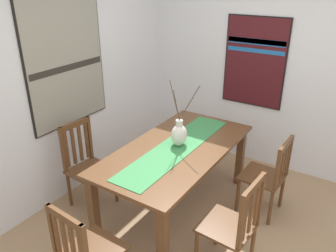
{
  "coord_description": "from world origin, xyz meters",
  "views": [
    {
      "loc": [
        -2.29,
        -1.0,
        2.38
      ],
      "look_at": [
        0.34,
        0.7,
        0.95
      ],
      "focal_mm": 35.85,
      "sensor_mm": 36.0,
      "label": 1
    }
  ],
  "objects_px": {
    "dining_table": "(176,156)",
    "painting_on_back_wall": "(66,61)",
    "chair_2": "(86,164)",
    "chair_3": "(234,225)",
    "chair_0": "(86,251)",
    "chair_1": "(268,175)",
    "painting_on_side_wall": "(255,62)",
    "centerpiece_vase": "(179,134)"
  },
  "relations": [
    {
      "from": "painting_on_back_wall",
      "to": "painting_on_side_wall",
      "type": "xyz_separation_m",
      "value": [
        1.74,
        -1.45,
        -0.17
      ]
    },
    {
      "from": "chair_2",
      "to": "chair_0",
      "type": "bearing_deg",
      "value": -134.91
    },
    {
      "from": "painting_on_side_wall",
      "to": "chair_0",
      "type": "bearing_deg",
      "value": 175.72
    },
    {
      "from": "painting_on_back_wall",
      "to": "painting_on_side_wall",
      "type": "bearing_deg",
      "value": -39.78
    },
    {
      "from": "dining_table",
      "to": "chair_2",
      "type": "bearing_deg",
      "value": 115.79
    },
    {
      "from": "chair_0",
      "to": "chair_3",
      "type": "distance_m",
      "value": 1.2
    },
    {
      "from": "dining_table",
      "to": "chair_3",
      "type": "xyz_separation_m",
      "value": [
        -0.45,
        -0.84,
        -0.18
      ]
    },
    {
      "from": "dining_table",
      "to": "chair_1",
      "type": "xyz_separation_m",
      "value": [
        0.47,
        -0.84,
        -0.19
      ]
    },
    {
      "from": "chair_0",
      "to": "chair_2",
      "type": "height_order",
      "value": "chair_2"
    },
    {
      "from": "chair_3",
      "to": "chair_0",
      "type": "bearing_deg",
      "value": 136.6
    },
    {
      "from": "painting_on_side_wall",
      "to": "dining_table",
      "type": "bearing_deg",
      "value": 171.44
    },
    {
      "from": "chair_3",
      "to": "painting_on_back_wall",
      "type": "xyz_separation_m",
      "value": [
        0.21,
        2.06,
        1.06
      ]
    },
    {
      "from": "dining_table",
      "to": "chair_0",
      "type": "distance_m",
      "value": 1.34
    },
    {
      "from": "chair_1",
      "to": "painting_on_side_wall",
      "type": "height_order",
      "value": "painting_on_side_wall"
    },
    {
      "from": "dining_table",
      "to": "painting_on_side_wall",
      "type": "xyz_separation_m",
      "value": [
        1.5,
        -0.23,
        0.71
      ]
    },
    {
      "from": "centerpiece_vase",
      "to": "chair_0",
      "type": "xyz_separation_m",
      "value": [
        -1.38,
        -0.02,
        -0.41
      ]
    },
    {
      "from": "chair_1",
      "to": "painting_on_side_wall",
      "type": "distance_m",
      "value": 1.49
    },
    {
      "from": "chair_3",
      "to": "painting_on_side_wall",
      "type": "xyz_separation_m",
      "value": [
        1.95,
        0.61,
        0.89
      ]
    },
    {
      "from": "dining_table",
      "to": "chair_1",
      "type": "height_order",
      "value": "chair_1"
    },
    {
      "from": "chair_1",
      "to": "chair_3",
      "type": "bearing_deg",
      "value": -179.88
    },
    {
      "from": "painting_on_side_wall",
      "to": "chair_2",
      "type": "bearing_deg",
      "value": 150.02
    },
    {
      "from": "chair_0",
      "to": "chair_1",
      "type": "bearing_deg",
      "value": -24.59
    },
    {
      "from": "chair_3",
      "to": "painting_on_side_wall",
      "type": "bearing_deg",
      "value": 17.47
    },
    {
      "from": "dining_table",
      "to": "painting_on_back_wall",
      "type": "height_order",
      "value": "painting_on_back_wall"
    },
    {
      "from": "centerpiece_vase",
      "to": "chair_2",
      "type": "xyz_separation_m",
      "value": [
        -0.48,
        0.88,
        -0.4
      ]
    },
    {
      "from": "chair_1",
      "to": "painting_on_back_wall",
      "type": "bearing_deg",
      "value": 109.2
    },
    {
      "from": "chair_1",
      "to": "chair_2",
      "type": "height_order",
      "value": "chair_2"
    },
    {
      "from": "chair_2",
      "to": "painting_on_side_wall",
      "type": "height_order",
      "value": "painting_on_side_wall"
    },
    {
      "from": "painting_on_back_wall",
      "to": "chair_3",
      "type": "bearing_deg",
      "value": -95.74
    },
    {
      "from": "painting_on_side_wall",
      "to": "chair_3",
      "type": "bearing_deg",
      "value": -162.53
    },
    {
      "from": "chair_0",
      "to": "centerpiece_vase",
      "type": "bearing_deg",
      "value": 0.76
    },
    {
      "from": "centerpiece_vase",
      "to": "chair_1",
      "type": "distance_m",
      "value": 1.03
    },
    {
      "from": "centerpiece_vase",
      "to": "chair_3",
      "type": "xyz_separation_m",
      "value": [
        -0.51,
        -0.84,
        -0.41
      ]
    },
    {
      "from": "chair_1",
      "to": "chair_3",
      "type": "distance_m",
      "value": 0.92
    },
    {
      "from": "dining_table",
      "to": "chair_1",
      "type": "bearing_deg",
      "value": -60.51
    },
    {
      "from": "chair_0",
      "to": "chair_1",
      "type": "height_order",
      "value": "chair_0"
    },
    {
      "from": "chair_3",
      "to": "painting_on_back_wall",
      "type": "height_order",
      "value": "painting_on_back_wall"
    },
    {
      "from": "chair_3",
      "to": "painting_on_side_wall",
      "type": "relative_size",
      "value": 0.84
    },
    {
      "from": "chair_1",
      "to": "painting_on_back_wall",
      "type": "distance_m",
      "value": 2.43
    },
    {
      "from": "chair_0",
      "to": "chair_1",
      "type": "relative_size",
      "value": 1.02
    },
    {
      "from": "chair_1",
      "to": "chair_2",
      "type": "relative_size",
      "value": 0.93
    },
    {
      "from": "chair_2",
      "to": "chair_3",
      "type": "bearing_deg",
      "value": -90.81
    }
  ]
}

